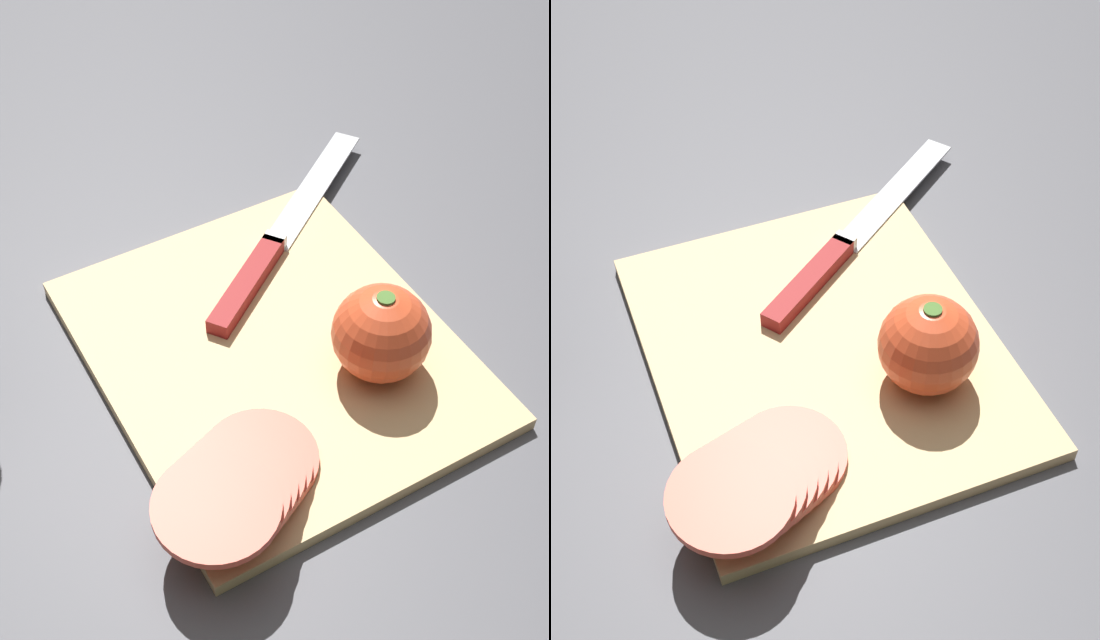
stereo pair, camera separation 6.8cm
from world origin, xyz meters
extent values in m
plane|color=#4C4C51|center=(0.00, 0.00, 0.00)|extent=(3.00, 3.00, 0.00)
cube|color=tan|center=(-0.01, 0.00, 0.01)|extent=(0.32, 0.27, 0.01)
sphere|color=#DB4C28|center=(-0.07, -0.06, 0.05)|extent=(0.08, 0.08, 0.08)
cylinder|color=#47702D|center=(-0.07, -0.06, 0.08)|extent=(0.01, 0.01, 0.01)
cube|color=silver|center=(0.14, -0.13, 0.01)|extent=(0.13, 0.16, 0.00)
cube|color=silver|center=(0.09, -0.06, 0.02)|extent=(0.02, 0.02, 0.01)
cube|color=maroon|center=(0.06, -0.01, 0.02)|extent=(0.08, 0.10, 0.01)
cylinder|color=#DB4C38|center=(-0.10, 0.06, 0.02)|extent=(0.08, 0.08, 0.01)
cylinder|color=#DB4C38|center=(-0.11, 0.07, 0.02)|extent=(0.08, 0.08, 0.01)
cylinder|color=#DB4C38|center=(-0.11, 0.08, 0.03)|extent=(0.08, 0.08, 0.01)
cylinder|color=#DB4C38|center=(-0.12, 0.09, 0.03)|extent=(0.08, 0.08, 0.01)
cylinder|color=#DB4C38|center=(-0.13, 0.10, 0.04)|extent=(0.08, 0.08, 0.01)
cylinder|color=#DB4C38|center=(-0.13, 0.11, 0.05)|extent=(0.08, 0.08, 0.01)
camera|label=1|loc=(-0.41, 0.23, 0.54)|focal=50.00mm
camera|label=2|loc=(-0.44, 0.17, 0.54)|focal=50.00mm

